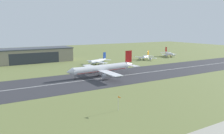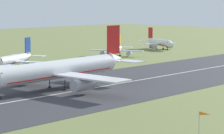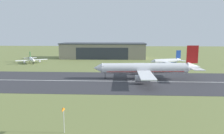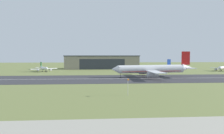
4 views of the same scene
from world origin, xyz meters
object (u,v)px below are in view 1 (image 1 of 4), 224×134
airplane_parked_far_east (146,57)px  windsock_pole (120,98)px  airplane_parked_east (169,54)px  airplane_landing (102,69)px  airplane_parked_west (97,61)px

airplane_parked_far_east → windsock_pole: airplane_parked_far_east is taller
airplane_parked_east → windsock_pole: bearing=-140.7°
airplane_landing → windsock_pole: airplane_landing is taller
airplane_parked_east → windsock_pole: 174.99m
airplane_parked_far_east → windsock_pole: 142.91m
airplane_landing → airplane_parked_far_east: airplane_landing is taller
airplane_parked_west → airplane_parked_far_east: 56.18m
airplane_landing → windsock_pole: bearing=-111.4°
airplane_parked_west → airplane_parked_far_east: (56.09, 3.26, -0.41)m
airplane_parked_far_east → windsock_pole: bearing=-132.8°
airplane_parked_west → airplane_parked_far_east: bearing=3.3°
airplane_parked_east → airplane_parked_far_east: bearing=-171.2°
airplane_landing → airplane_parked_west: (17.84, 42.58, -1.89)m
airplane_parked_east → windsock_pole: (-135.42, -110.81, 1.90)m
airplane_landing → airplane_parked_far_east: size_ratio=2.34×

